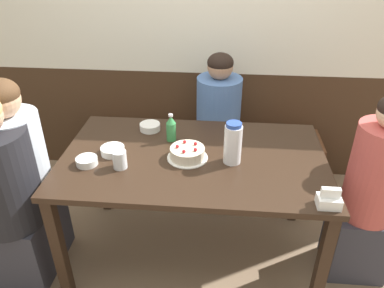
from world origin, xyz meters
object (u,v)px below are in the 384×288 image
object	(u,v)px
birthday_cake	(187,153)
person_grey_tee	(218,131)
bench_seat	(202,159)
soju_bottle	(171,128)
bowl_rice_small	(87,161)
glass_water_tall	(120,159)
person_pale_blue_shirt	(368,199)
person_teal_shirt	(23,179)
water_pitcher	(233,143)
bowl_soup_white	(113,150)
person_dark_striped	(7,197)
bowl_side_dish	(150,127)
napkin_holder	(329,200)

from	to	relation	value
birthday_cake	person_grey_tee	distance (m)	0.80
bench_seat	soju_bottle	bearing A→B (deg)	-103.13
bowl_rice_small	glass_water_tall	distance (m)	0.20
person_pale_blue_shirt	bench_seat	bearing A→B (deg)	-40.21
bowl_rice_small	person_teal_shirt	xyz separation A→B (m)	(-0.44, 0.04, -0.18)
water_pitcher	soju_bottle	size ratio (longest dim) A/B	1.39
bowl_soup_white	person_teal_shirt	distance (m)	0.59
person_pale_blue_shirt	person_grey_tee	size ratio (longest dim) A/B	1.03
glass_water_tall	person_dark_striped	distance (m)	0.68
bowl_side_dish	person_grey_tee	bearing A→B (deg)	44.18
soju_bottle	person_dark_striped	distance (m)	1.01
bowl_rice_small	person_grey_tee	size ratio (longest dim) A/B	0.10
glass_water_tall	person_pale_blue_shirt	world-z (taller)	person_pale_blue_shirt
napkin_holder	person_grey_tee	bearing A→B (deg)	116.29
soju_bottle	glass_water_tall	world-z (taller)	soju_bottle
person_dark_striped	water_pitcher	bearing A→B (deg)	10.65
water_pitcher	glass_water_tall	bearing A→B (deg)	-169.58
bench_seat	person_dark_striped	world-z (taller)	person_dark_striped
soju_bottle	glass_water_tall	bearing A→B (deg)	-125.99
person_grey_tee	birthday_cake	bearing A→B (deg)	-12.07
birthday_cake	person_teal_shirt	size ratio (longest dim) A/B	0.19
bowl_rice_small	person_grey_tee	distance (m)	1.14
bowl_soup_white	glass_water_tall	xyz separation A→B (m)	(0.08, -0.14, 0.03)
bowl_rice_small	glass_water_tall	bearing A→B (deg)	-3.71
person_teal_shirt	person_grey_tee	bearing A→B (deg)	35.30
bowl_side_dish	person_dark_striped	xyz separation A→B (m)	(-0.71, -0.57, -0.18)
bowl_rice_small	glass_water_tall	world-z (taller)	glass_water_tall
bowl_rice_small	person_dark_striped	distance (m)	0.49
birthday_cake	person_teal_shirt	world-z (taller)	person_teal_shirt
bench_seat	person_dark_striped	xyz separation A→B (m)	(-1.02, -1.10, 0.39)
glass_water_tall	napkin_holder	bearing A→B (deg)	-12.60
water_pitcher	person_teal_shirt	world-z (taller)	person_teal_shirt
birthday_cake	bowl_rice_small	xyz separation A→B (m)	(-0.55, -0.11, -0.01)
person_grey_tee	bowl_soup_white	bearing A→B (deg)	-39.23
bowl_rice_small	person_grey_tee	bearing A→B (deg)	50.40
bowl_side_dish	bowl_rice_small	bearing A→B (deg)	-122.25
napkin_holder	bowl_side_dish	xyz separation A→B (m)	(-0.98, 0.69, -0.02)
soju_bottle	person_pale_blue_shirt	bearing A→B (deg)	-10.11
bowl_side_dish	bench_seat	bearing A→B (deg)	59.99
birthday_cake	bowl_side_dish	distance (m)	0.42
soju_bottle	person_teal_shirt	size ratio (longest dim) A/B	0.14
bowl_rice_small	bowl_side_dish	distance (m)	0.51
birthday_cake	napkin_holder	xyz separation A→B (m)	(0.71, -0.37, 0.00)
glass_water_tall	person_pale_blue_shirt	size ratio (longest dim) A/B	0.09
bench_seat	bowl_soup_white	world-z (taller)	bowl_soup_white
birthday_cake	person_pale_blue_shirt	world-z (taller)	person_pale_blue_shirt
water_pitcher	glass_water_tall	world-z (taller)	water_pitcher
soju_bottle	bowl_soup_white	world-z (taller)	soju_bottle
birthday_cake	water_pitcher	size ratio (longest dim) A/B	0.95
bowl_rice_small	person_pale_blue_shirt	world-z (taller)	person_pale_blue_shirt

